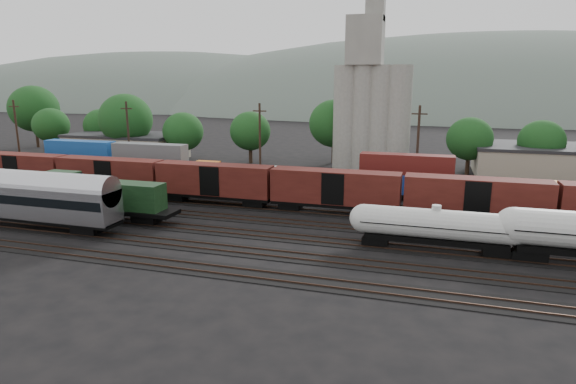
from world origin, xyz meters
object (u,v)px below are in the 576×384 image
(passenger_coach, at_px, (8,194))
(green_locomotive, at_px, (93,195))
(tank_car_a, at_px, (435,226))
(grain_silo, at_px, (370,105))
(orange_locomotive, at_px, (234,179))

(passenger_coach, bearing_deg, green_locomotive, 36.67)
(tank_car_a, bearing_deg, green_locomotive, 180.00)
(green_locomotive, distance_m, passenger_coach, 8.42)
(grain_silo, bearing_deg, passenger_coach, -124.92)
(grain_silo, bearing_deg, orange_locomotive, -119.38)
(orange_locomotive, bearing_deg, tank_car_a, -29.84)
(tank_car_a, xyz_separation_m, orange_locomotive, (-26.15, 15.00, -0.04))
(green_locomotive, xyz_separation_m, passenger_coach, (-6.71, -5.00, 0.88))
(green_locomotive, height_order, orange_locomotive, green_locomotive)
(passenger_coach, height_order, grain_silo, grain_silo)
(green_locomotive, relative_size, grain_silo, 0.63)
(green_locomotive, xyz_separation_m, grain_silo, (25.40, 41.00, 8.51))
(orange_locomotive, relative_size, grain_silo, 0.58)
(green_locomotive, xyz_separation_m, orange_locomotive, (10.76, 15.00, -0.33))
(tank_car_a, relative_size, orange_locomotive, 0.93)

